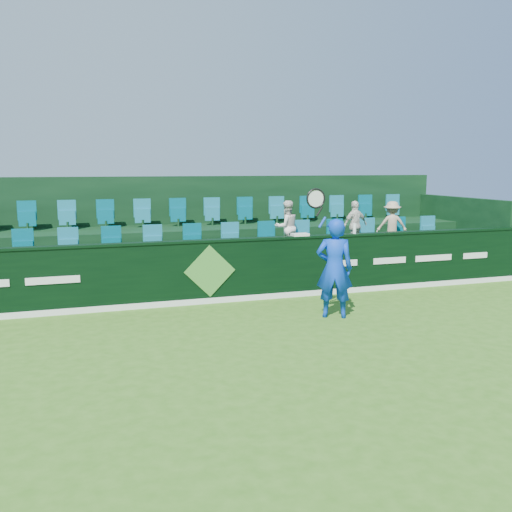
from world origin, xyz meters
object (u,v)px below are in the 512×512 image
object	(u,v)px
drinks_bottle	(355,229)
spectator_middle	(355,225)
tennis_player	(334,268)
towel	(300,235)
spectator_right	(392,225)
spectator_left	(287,227)

from	to	relation	value
drinks_bottle	spectator_middle	bearing A→B (deg)	61.36
tennis_player	towel	size ratio (longest dim) A/B	6.95
towel	spectator_right	bearing A→B (deg)	20.44
tennis_player	spectator_right	world-z (taller)	tennis_player
spectator_left	towel	size ratio (longest dim) A/B	3.45
spectator_left	spectator_middle	world-z (taller)	spectator_left
towel	drinks_bottle	bearing A→B (deg)	0.00
tennis_player	towel	distance (m)	1.95
tennis_player	towel	world-z (taller)	tennis_player
towel	spectator_left	bearing A→B (deg)	83.86
spectator_middle	drinks_bottle	world-z (taller)	spectator_middle
spectator_middle	drinks_bottle	bearing A→B (deg)	49.20
spectator_middle	tennis_player	bearing A→B (deg)	43.82
spectator_middle	drinks_bottle	distance (m)	1.28
spectator_left	spectator_right	world-z (taller)	spectator_left
spectator_left	drinks_bottle	xyz separation A→B (m)	(1.22, -1.12, 0.04)
tennis_player	drinks_bottle	xyz separation A→B (m)	(1.43, 1.90, 0.50)
spectator_middle	towel	distance (m)	2.25
spectator_left	spectator_middle	bearing A→B (deg)	173.85
spectator_right	drinks_bottle	world-z (taller)	spectator_right
spectator_middle	spectator_right	size ratio (longest dim) A/B	1.03
tennis_player	spectator_left	size ratio (longest dim) A/B	2.02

